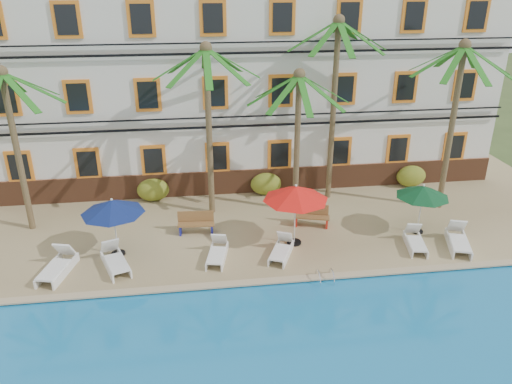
{
  "coord_description": "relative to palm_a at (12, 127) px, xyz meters",
  "views": [
    {
      "loc": [
        -2.71,
        -15.48,
        10.23
      ],
      "look_at": [
        -0.19,
        3.0,
        2.0
      ],
      "focal_mm": 35.0,
      "sensor_mm": 36.0,
      "label": 1
    }
  ],
  "objects": [
    {
      "name": "palm_b",
      "position": [
        7.67,
        0.54,
        0.39
      ],
      "size": [
        4.35,
        4.35,
        7.5
      ],
      "color": "brown",
      "rests_on": "pool_deck"
    },
    {
      "name": "palm_d",
      "position": [
        13.34,
        1.47,
        0.9
      ],
      "size": [
        4.35,
        4.35,
        8.4
      ],
      "color": "brown",
      "rests_on": "pool_deck"
    },
    {
      "name": "shrub_right",
      "position": [
        17.82,
        2.15,
        -3.91
      ],
      "size": [
        1.5,
        0.9,
        1.1
      ],
      "primitive_type": "ellipsoid",
      "color": "#28621C",
      "rests_on": "pool_deck"
    },
    {
      "name": "umbrella_blue",
      "position": [
        3.87,
        -2.72,
        -2.43
      ],
      "size": [
        2.38,
        2.38,
        2.38
      ],
      "color": "black",
      "rests_on": "pool_deck"
    },
    {
      "name": "lounger_b",
      "position": [
        3.88,
        -3.65,
        -4.16
      ],
      "size": [
        1.35,
        2.09,
        0.93
      ],
      "color": "white",
      "rests_on": "pool_deck"
    },
    {
      "name": "bench_right",
      "position": [
        11.85,
        -1.34,
        -3.99
      ],
      "size": [
        1.57,
        0.86,
        0.93
      ],
      "color": "olive",
      "rests_on": "pool_deck"
    },
    {
      "name": "lounger_a",
      "position": [
        1.88,
        -3.79,
        -4.15
      ],
      "size": [
        1.19,
        2.14,
        0.96
      ],
      "color": "white",
      "rests_on": "pool_deck"
    },
    {
      "name": "bench_left",
      "position": [
        6.92,
        -1.34,
        -3.99
      ],
      "size": [
        1.53,
        0.58,
        0.93
      ],
      "color": "olive",
      "rests_on": "pool_deck"
    },
    {
      "name": "lounger_e",
      "position": [
        15.46,
        -3.73,
        -4.19
      ],
      "size": [
        0.99,
        1.87,
        0.84
      ],
      "color": "white",
      "rests_on": "pool_deck"
    },
    {
      "name": "pool_ladder",
      "position": [
        11.34,
        -5.45,
        -4.46
      ],
      "size": [
        0.54,
        0.74,
        0.74
      ],
      "color": "silver",
      "rests_on": "ground"
    },
    {
      "name": "palm_a",
      "position": [
        0.0,
        0.0,
        0.0
      ],
      "size": [
        4.35,
        4.35,
        6.84
      ],
      "color": "brown",
      "rests_on": "pool_deck"
    },
    {
      "name": "umbrella_red",
      "position": [
        10.78,
        -2.79,
        -2.26
      ],
      "size": [
        2.58,
        2.58,
        2.58
      ],
      "color": "black",
      "rests_on": "pool_deck"
    },
    {
      "name": "lounger_f",
      "position": [
        17.14,
        -3.96,
        -4.15
      ],
      "size": [
        1.33,
        2.15,
        0.96
      ],
      "color": "white",
      "rests_on": "pool_deck"
    },
    {
      "name": "palm_e",
      "position": [
        18.16,
        -0.33,
        0.41
      ],
      "size": [
        4.35,
        4.35,
        7.53
      ],
      "color": "brown",
      "rests_on": "pool_deck"
    },
    {
      "name": "shrub_mid",
      "position": [
        10.4,
        2.15,
        -3.91
      ],
      "size": [
        1.5,
        0.9,
        1.1
      ],
      "primitive_type": "ellipsoid",
      "color": "#28621C",
      "rests_on": "pool_deck"
    },
    {
      "name": "pool_deck",
      "position": [
        9.6,
        0.55,
        -4.58
      ],
      "size": [
        30.0,
        12.0,
        0.25
      ],
      "primitive_type": "cube",
      "color": "tan",
      "rests_on": "ground"
    },
    {
      "name": "hotel_building",
      "position": [
        9.6,
        5.53,
        0.66
      ],
      "size": [
        25.4,
        6.44,
        10.22
      ],
      "color": "silver",
      "rests_on": "pool_deck"
    },
    {
      "name": "palm_c",
      "position": [
        11.45,
        0.26,
        -0.25
      ],
      "size": [
        4.35,
        4.35,
        6.41
      ],
      "color": "brown",
      "rests_on": "pool_deck"
    },
    {
      "name": "pool_coping",
      "position": [
        9.6,
        -5.35,
        -4.43
      ],
      "size": [
        30.0,
        0.35,
        0.06
      ],
      "primitive_type": "cube",
      "color": "tan",
      "rests_on": "pool_deck"
    },
    {
      "name": "lounger_c",
      "position": [
        7.65,
        -3.55,
        -4.19
      ],
      "size": [
        0.99,
        1.88,
        0.84
      ],
      "color": "white",
      "rests_on": "pool_deck"
    },
    {
      "name": "shrub_left",
      "position": [
        4.98,
        2.15,
        -3.91
      ],
      "size": [
        1.5,
        0.9,
        1.1
      ],
      "primitive_type": "ellipsoid",
      "color": "#28621C",
      "rests_on": "pool_deck"
    },
    {
      "name": "lounger_d",
      "position": [
        10.09,
        -3.68,
        -4.19
      ],
      "size": [
        1.29,
        1.87,
        0.83
      ],
      "color": "white",
      "rests_on": "pool_deck"
    },
    {
      "name": "ground",
      "position": [
        9.6,
        -4.45,
        -4.71
      ],
      "size": [
        100.0,
        100.0,
        0.0
      ],
      "primitive_type": "plane",
      "color": "#384C23",
      "rests_on": "ground"
    },
    {
      "name": "umbrella_green",
      "position": [
        16.09,
        -2.55,
        -2.61
      ],
      "size": [
        2.17,
        2.17,
        2.18
      ],
      "color": "black",
      "rests_on": "pool_deck"
    }
  ]
}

